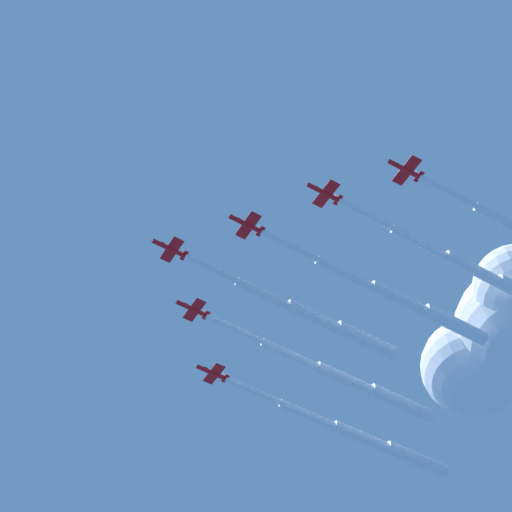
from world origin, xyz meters
TOP-DOWN VIEW (x-y plane):
  - jet_lead at (2.29, 22.27)m, footprint 32.08×62.47m
  - jet_port_inner at (22.06, 30.65)m, footprint 34.36×66.84m
  - jet_starboard_inner at (-2.63, 44.91)m, footprint 35.87×70.21m
  - jet_port_mid at (40.11, 36.12)m, footprint 34.05×66.78m
  - jet_starboard_mid at (-9.36, 62.67)m, footprint 36.88×70.48m

SIDE VIEW (x-z plane):
  - jet_port_inner at x=22.06m, z-range 206.78..211.02m
  - jet_lead at x=2.29m, z-range 206.76..211.09m
  - jet_starboard_mid at x=-9.36m, z-range 208.41..212.70m
  - jet_starboard_inner at x=-2.63m, z-range 209.64..213.93m
  - jet_port_mid at x=40.11m, z-range 210.20..214.51m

